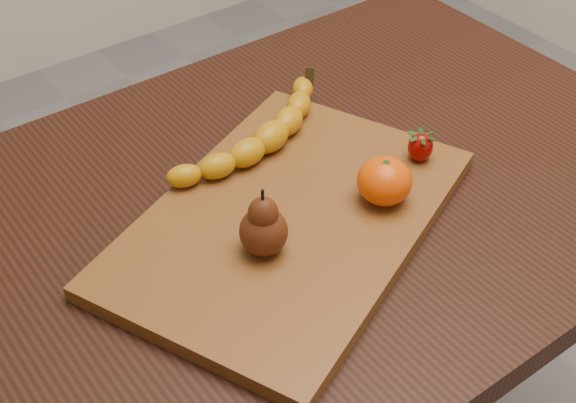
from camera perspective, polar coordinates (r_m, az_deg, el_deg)
table at (r=1.09m, az=1.51°, el=-2.90°), size 1.00×0.70×0.76m
cutting_board at (r=0.96m, az=0.00°, el=-1.36°), size 0.53×0.45×0.02m
banana at (r=1.04m, az=-1.24°, el=4.63°), size 0.26×0.13×0.04m
pear at (r=0.88m, az=-1.77°, el=-1.40°), size 0.07×0.07×0.09m
mandarin at (r=0.96m, az=6.88°, el=1.46°), size 0.09×0.09×0.06m
strawberry at (r=1.04m, az=9.40°, el=3.91°), size 0.04×0.04×0.04m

